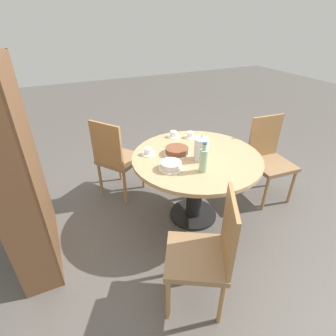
{
  "coord_description": "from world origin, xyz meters",
  "views": [
    {
      "loc": [
        -1.87,
        1.16,
        1.9
      ],
      "look_at": [
        0.0,
        0.3,
        0.67
      ],
      "focal_mm": 28.0,
      "sensor_mm": 36.0,
      "label": 1
    }
  ],
  "objects_px": {
    "bookshelf": "(21,175)",
    "cup_c": "(174,135)",
    "cake_second": "(171,166)",
    "chair_a": "(269,157)",
    "chair_c": "(206,252)",
    "cup_a": "(148,152)",
    "cake_main": "(177,151)",
    "water_bottle": "(204,160)",
    "coffee_pot": "(201,148)",
    "cup_b": "(190,135)",
    "chair_b": "(116,157)"
  },
  "relations": [
    {
      "from": "chair_b",
      "to": "cup_c",
      "type": "relative_size",
      "value": 6.9
    },
    {
      "from": "bookshelf",
      "to": "coffee_pot",
      "type": "xyz_separation_m",
      "value": [
        -0.23,
        -1.47,
        0.02
      ]
    },
    {
      "from": "bookshelf",
      "to": "cup_b",
      "type": "xyz_separation_m",
      "value": [
        0.24,
        -1.63,
        -0.06
      ]
    },
    {
      "from": "chair_c",
      "to": "coffee_pot",
      "type": "xyz_separation_m",
      "value": [
        0.78,
        -0.4,
        0.34
      ]
    },
    {
      "from": "water_bottle",
      "to": "cup_a",
      "type": "distance_m",
      "value": 0.58
    },
    {
      "from": "water_bottle",
      "to": "cup_a",
      "type": "height_order",
      "value": "water_bottle"
    },
    {
      "from": "chair_a",
      "to": "cup_c",
      "type": "xyz_separation_m",
      "value": [
        0.49,
        0.95,
        0.26
      ]
    },
    {
      "from": "chair_b",
      "to": "cup_a",
      "type": "xyz_separation_m",
      "value": [
        -0.5,
        -0.2,
        0.26
      ]
    },
    {
      "from": "coffee_pot",
      "to": "cake_second",
      "type": "xyz_separation_m",
      "value": [
        -0.04,
        0.32,
        -0.08
      ]
    },
    {
      "from": "chair_b",
      "to": "cup_b",
      "type": "bearing_deg",
      "value": -149.11
    },
    {
      "from": "chair_c",
      "to": "cake_second",
      "type": "height_order",
      "value": "chair_c"
    },
    {
      "from": "cake_main",
      "to": "cup_a",
      "type": "xyz_separation_m",
      "value": [
        0.1,
        0.25,
        -0.01
      ]
    },
    {
      "from": "coffee_pot",
      "to": "cake_main",
      "type": "xyz_separation_m",
      "value": [
        0.19,
        0.15,
        -0.08
      ]
    },
    {
      "from": "cup_a",
      "to": "cake_main",
      "type": "bearing_deg",
      "value": -112.39
    },
    {
      "from": "chair_c",
      "to": "cup_c",
      "type": "bearing_deg",
      "value": -167.05
    },
    {
      "from": "cake_main",
      "to": "cup_c",
      "type": "relative_size",
      "value": 1.83
    },
    {
      "from": "bookshelf",
      "to": "cup_c",
      "type": "bearing_deg",
      "value": 102.94
    },
    {
      "from": "chair_b",
      "to": "cup_a",
      "type": "distance_m",
      "value": 0.6
    },
    {
      "from": "coffee_pot",
      "to": "cup_a",
      "type": "xyz_separation_m",
      "value": [
        0.29,
        0.4,
        -0.09
      ]
    },
    {
      "from": "chair_b",
      "to": "cup_c",
      "type": "xyz_separation_m",
      "value": [
        -0.23,
        -0.6,
        0.26
      ]
    },
    {
      "from": "chair_a",
      "to": "cake_second",
      "type": "height_order",
      "value": "chair_a"
    },
    {
      "from": "coffee_pot",
      "to": "water_bottle",
      "type": "xyz_separation_m",
      "value": [
        -0.19,
        0.09,
        -0.0
      ]
    },
    {
      "from": "water_bottle",
      "to": "coffee_pot",
      "type": "bearing_deg",
      "value": -24.94
    },
    {
      "from": "bookshelf",
      "to": "cake_second",
      "type": "distance_m",
      "value": 1.18
    },
    {
      "from": "cake_second",
      "to": "cup_b",
      "type": "relative_size",
      "value": 1.56
    },
    {
      "from": "chair_c",
      "to": "cup_c",
      "type": "distance_m",
      "value": 1.43
    },
    {
      "from": "cup_c",
      "to": "cake_second",
      "type": "bearing_deg",
      "value": 152.29
    },
    {
      "from": "cake_main",
      "to": "cup_b",
      "type": "relative_size",
      "value": 1.83
    },
    {
      "from": "chair_b",
      "to": "water_bottle",
      "type": "bearing_deg",
      "value": 171.79
    },
    {
      "from": "chair_a",
      "to": "chair_c",
      "type": "height_order",
      "value": "same"
    },
    {
      "from": "cup_a",
      "to": "bookshelf",
      "type": "bearing_deg",
      "value": 93.65
    },
    {
      "from": "chair_b",
      "to": "cup_b",
      "type": "height_order",
      "value": "chair_b"
    },
    {
      "from": "chair_c",
      "to": "cake_second",
      "type": "xyz_separation_m",
      "value": [
        0.74,
        -0.08,
        0.26
      ]
    },
    {
      "from": "bookshelf",
      "to": "cake_second",
      "type": "bearing_deg",
      "value": 76.94
    },
    {
      "from": "cake_second",
      "to": "cup_b",
      "type": "xyz_separation_m",
      "value": [
        0.51,
        -0.48,
        -0.01
      ]
    },
    {
      "from": "coffee_pot",
      "to": "water_bottle",
      "type": "relative_size",
      "value": 0.92
    },
    {
      "from": "cup_a",
      "to": "cup_b",
      "type": "distance_m",
      "value": 0.58
    },
    {
      "from": "chair_b",
      "to": "cake_second",
      "type": "relative_size",
      "value": 4.42
    },
    {
      "from": "water_bottle",
      "to": "cup_a",
      "type": "relative_size",
      "value": 1.97
    },
    {
      "from": "chair_b",
      "to": "bookshelf",
      "type": "xyz_separation_m",
      "value": [
        -0.57,
        0.87,
        0.32
      ]
    },
    {
      "from": "bookshelf",
      "to": "cup_a",
      "type": "height_order",
      "value": "bookshelf"
    },
    {
      "from": "chair_a",
      "to": "cup_a",
      "type": "relative_size",
      "value": 6.9
    },
    {
      "from": "chair_c",
      "to": "cup_c",
      "type": "height_order",
      "value": "chair_c"
    },
    {
      "from": "chair_a",
      "to": "cup_c",
      "type": "relative_size",
      "value": 6.9
    },
    {
      "from": "chair_a",
      "to": "chair_b",
      "type": "distance_m",
      "value": 1.71
    },
    {
      "from": "bookshelf",
      "to": "chair_c",
      "type": "bearing_deg",
      "value": 46.64
    },
    {
      "from": "cup_c",
      "to": "cake_main",
      "type": "bearing_deg",
      "value": 158.79
    },
    {
      "from": "chair_a",
      "to": "cup_b",
      "type": "distance_m",
      "value": 0.93
    },
    {
      "from": "chair_c",
      "to": "chair_b",
      "type": "bearing_deg",
      "value": -143.31
    },
    {
      "from": "coffee_pot",
      "to": "cake_main",
      "type": "height_order",
      "value": "coffee_pot"
    }
  ]
}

